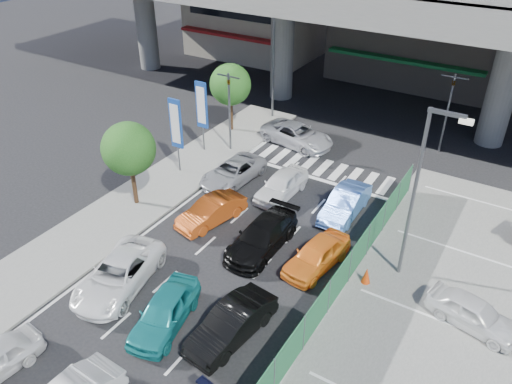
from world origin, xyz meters
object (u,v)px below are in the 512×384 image
Objects in this scene: wagon_silver_front_left at (233,172)px; signboard_far at (202,107)px; kei_truck_front_right at (345,203)px; taxi_orange_left at (211,211)px; traffic_cone at (366,275)px; tree_near at (129,149)px; traffic_light_left at (229,93)px; traffic_light_right at (451,94)px; sedan_white_front_mid at (281,185)px; crossing_wagon_silver at (297,135)px; tree_far at (230,85)px; taxi_teal_mid at (165,311)px; sedan_black_mid at (262,237)px; signboard_near at (176,126)px; parked_sedan_white at (473,313)px; street_lamp_left at (276,54)px; taxi_orange_right at (317,255)px; hatch_black_mid_right at (232,324)px; street_lamp_right at (420,184)px; sedan_white_mid_left at (119,274)px.

signboard_far is at bearing 154.39° from wagon_silver_front_left.
taxi_orange_left is at bearing -143.61° from kei_truck_front_right.
taxi_orange_left is 8.50m from traffic_cone.
traffic_light_left is at bearing 84.29° from tree_near.
sedan_white_front_mid is (-6.19, -10.08, -3.25)m from traffic_light_right.
wagon_silver_front_left is at bearing -178.55° from crossing_wagon_silver.
tree_far reaches higher than crossing_wagon_silver.
traffic_light_right is 1.28× the size of taxi_teal_mid.
tree_near is 1.01× the size of sedan_black_mid.
signboard_near is 4.22m from wagon_silver_front_left.
parked_sedan_white is at bearing -32.77° from kei_truck_front_right.
sedan_black_mid and kei_truck_front_right have the same top height.
traffic_light_left is 15.56m from taxi_teal_mid.
tree_near is (0.60, -6.99, 0.32)m from signboard_far.
traffic_light_right is 0.65× the size of street_lamp_left.
signboard_far reaches higher than wagon_silver_front_left.
street_lamp_left is 2.05× the size of taxi_orange_right.
hatch_black_mid_right is at bearing 138.58° from parked_sedan_white.
sedan_black_mid is (-6.35, -1.72, -4.08)m from street_lamp_right.
tree_far reaches higher than sedan_white_front_mid.
crossing_wagon_silver is at bearing 130.68° from taxi_orange_right.
street_lamp_left is 7.32m from signboard_far.
street_lamp_left is at bearing 135.32° from taxi_orange_right.
sedan_white_mid_left is at bearing -121.72° from kei_truck_front_right.
street_lamp_left is (-13.50, 12.00, 0.00)m from street_lamp_right.
tree_far is 1.19× the size of taxi_teal_mid.
sedan_white_mid_left is at bearing -170.33° from crossing_wagon_silver.
taxi_orange_left is (-5.16, 5.82, -0.04)m from hatch_black_mid_right.
street_lamp_left reaches higher than taxi_teal_mid.
taxi_orange_left is 3.37m from sedan_black_mid.
tree_near is at bearing -140.42° from sedan_white_front_mid.
tree_near is 12.04m from crossing_wagon_silver.
taxi_teal_mid is (6.24, -13.87, -3.25)m from traffic_light_left.
parked_sedan_white is at bearing 10.39° from sedan_white_mid_left.
street_lamp_left reaches higher than crossing_wagon_silver.
street_lamp_left reaches higher than sedan_black_mid.
tree_far is at bearing 122.62° from traffic_light_left.
signboard_far is at bearing 107.92° from taxi_teal_mid.
traffic_light_left is 7.10m from sedan_white_front_mid.
sedan_black_mid is (0.78, 6.16, 0.00)m from taxi_teal_mid.
crossing_wagon_silver reaches higher than taxi_teal_mid.
hatch_black_mid_right is at bearing -91.13° from taxi_orange_right.
street_lamp_right is 1.93× the size of hatch_black_mid_right.
tree_far is (-0.80, 10.50, 0.00)m from tree_near.
taxi_teal_mid is at bearing -53.73° from signboard_near.
signboard_near is (-14.37, 1.99, -1.71)m from street_lamp_right.
traffic_light_right is 1.16× the size of wagon_silver_front_left.
tree_far is 21.01m from parked_sedan_white.
taxi_orange_left is at bearing 178.41° from traffic_cone.
tree_near is 1.19× the size of sedan_white_front_mid.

